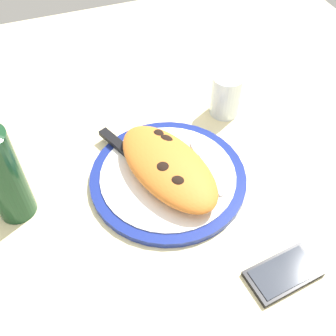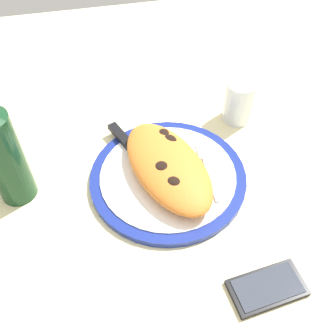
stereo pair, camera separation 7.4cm
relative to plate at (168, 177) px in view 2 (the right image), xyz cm
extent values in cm
cube|color=beige|center=(0.00, 0.00, -2.34)|extent=(150.00, 150.00, 3.00)
cylinder|color=navy|center=(0.00, 0.00, -0.12)|extent=(31.91, 31.91, 1.45)
cylinder|color=white|center=(0.00, 0.00, 0.76)|extent=(27.67, 27.67, 0.30)
ellipsoid|color=orange|center=(-0.19, -0.09, 3.40)|extent=(29.08, 19.98, 5.00)
ellipsoid|color=black|center=(7.67, -0.70, 4.94)|extent=(3.43, 2.98, 1.03)
ellipsoid|color=black|center=(-5.37, 0.27, 5.30)|extent=(3.87, 3.85, 1.03)
ellipsoid|color=black|center=(4.95, 1.47, 5.34)|extent=(2.47, 2.44, 0.65)
ellipsoid|color=black|center=(5.62, -1.62, 5.10)|extent=(3.87, 3.70, 1.07)
ellipsoid|color=black|center=(-1.45, 1.40, 5.45)|extent=(4.16, 4.13, 1.06)
cube|color=silver|center=(-3.18, -8.11, 1.11)|extent=(11.37, 1.37, 0.40)
cube|color=silver|center=(4.49, -8.43, 1.11)|extent=(4.09, 2.37, 0.40)
cube|color=silver|center=(0.14, 2.67, 1.11)|extent=(14.08, 7.18, 0.40)
cube|color=black|center=(11.56, 7.52, 1.51)|extent=(10.17, 5.82, 1.20)
cube|color=black|center=(-26.59, -11.22, -0.34)|extent=(8.26, 13.34, 1.00)
cube|color=#2D333D|center=(-26.59, -11.22, 0.24)|extent=(7.07, 11.72, 0.16)
cylinder|color=silver|center=(15.17, -19.88, 4.23)|extent=(7.02, 7.02, 10.15)
cylinder|color=silver|center=(15.17, -19.88, 1.92)|extent=(6.46, 6.46, 5.12)
cylinder|color=#14381E|center=(3.06, 29.76, 9.16)|extent=(7.05, 7.05, 20.00)
camera|label=1|loc=(-48.96, 18.04, 63.58)|focal=43.00mm
camera|label=2|loc=(-51.01, 10.98, 63.58)|focal=43.00mm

